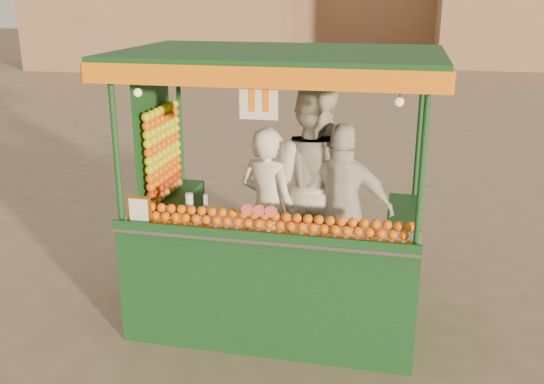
% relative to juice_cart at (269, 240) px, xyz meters
% --- Properties ---
extents(ground, '(90.00, 90.00, 0.00)m').
position_rel_juice_cart_xyz_m(ground, '(-0.10, 0.14, -0.83)').
color(ground, '#745F53').
rests_on(ground, ground).
extents(juice_cart, '(2.80, 1.82, 2.55)m').
position_rel_juice_cart_xyz_m(juice_cart, '(0.00, 0.00, 0.00)').
color(juice_cart, '#103B17').
rests_on(juice_cart, ground).
extents(vendor_left, '(0.67, 0.55, 1.57)m').
position_rel_juice_cart_xyz_m(vendor_left, '(-0.05, 0.16, 0.25)').
color(vendor_left, white).
rests_on(vendor_left, ground).
extents(vendor_middle, '(1.05, 0.87, 1.95)m').
position_rel_juice_cart_xyz_m(vendor_middle, '(0.32, 0.40, 0.44)').
color(vendor_middle, beige).
rests_on(vendor_middle, ground).
extents(vendor_right, '(0.95, 0.41, 1.62)m').
position_rel_juice_cart_xyz_m(vendor_right, '(0.64, 0.21, 0.28)').
color(vendor_right, silver).
rests_on(vendor_right, ground).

